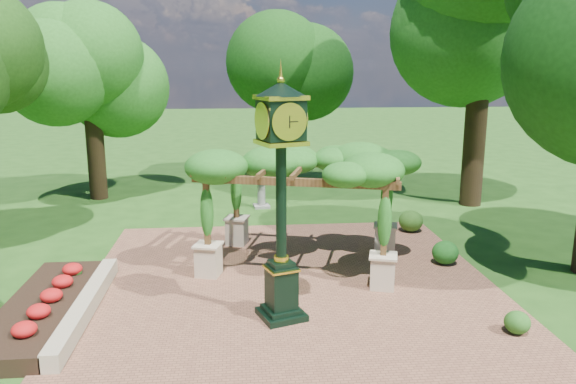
{
  "coord_description": "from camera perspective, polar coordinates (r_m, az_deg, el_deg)",
  "views": [
    {
      "loc": [
        -1.26,
        -11.19,
        5.31
      ],
      "look_at": [
        0.0,
        2.5,
        2.2
      ],
      "focal_mm": 35.0,
      "sensor_mm": 36.0,
      "label": 1
    }
  ],
  "objects": [
    {
      "name": "flower_bed",
      "position": [
        13.45,
        -23.62,
        -10.81
      ],
      "size": [
        1.5,
        5.0,
        0.36
      ],
      "primitive_type": "cube",
      "color": "red",
      "rests_on": "ground"
    },
    {
      "name": "ground",
      "position": [
        12.45,
        1.08,
        -12.51
      ],
      "size": [
        120.0,
        120.0,
        0.0
      ],
      "primitive_type": "plane",
      "color": "#1E4714",
      "rests_on": "ground"
    },
    {
      "name": "shrub_front",
      "position": [
        12.44,
        22.26,
        -12.16
      ],
      "size": [
        0.69,
        0.69,
        0.46
      ],
      "primitive_type": "ellipsoid",
      "rotation": [
        0.0,
        0.0,
        -0.44
      ],
      "color": "#245A19",
      "rests_on": "brick_plaza"
    },
    {
      "name": "border_wall",
      "position": [
        13.18,
        -19.85,
        -10.86
      ],
      "size": [
        0.35,
        5.0,
        0.4
      ],
      "primitive_type": "cube",
      "color": "#C6B793",
      "rests_on": "ground"
    },
    {
      "name": "shrub_back",
      "position": [
        18.61,
        12.38,
        -2.89
      ],
      "size": [
        1.02,
        1.02,
        0.7
      ],
      "primitive_type": "ellipsoid",
      "rotation": [
        0.0,
        0.0,
        -0.42
      ],
      "color": "#2A5518",
      "rests_on": "brick_plaza"
    },
    {
      "name": "sundial",
      "position": [
        21.37,
        -2.72,
        -0.37
      ],
      "size": [
        0.65,
        0.65,
        1.06
      ],
      "rotation": [
        0.0,
        0.0,
        0.13
      ],
      "color": "gray",
      "rests_on": "ground"
    },
    {
      "name": "brick_plaza",
      "position": [
        13.34,
        0.6,
        -10.61
      ],
      "size": [
        10.0,
        12.0,
        0.04
      ],
      "primitive_type": "cube",
      "color": "brown",
      "rests_on": "ground"
    },
    {
      "name": "tree_north",
      "position": [
        26.16,
        -0.68,
        12.37
      ],
      "size": [
        4.3,
        4.3,
        7.48
      ],
      "color": "#322314",
      "rests_on": "ground"
    },
    {
      "name": "pergola",
      "position": [
        14.73,
        1.46,
        2.31
      ],
      "size": [
        5.79,
        4.47,
        3.21
      ],
      "rotation": [
        0.0,
        0.0,
        -0.28
      ],
      "color": "beige",
      "rests_on": "brick_plaza"
    },
    {
      "name": "pedestal_clock",
      "position": [
        11.36,
        -0.7,
        1.15
      ],
      "size": [
        1.27,
        1.27,
        5.07
      ],
      "rotation": [
        0.0,
        0.0,
        0.34
      ],
      "color": "black",
      "rests_on": "brick_plaza"
    },
    {
      "name": "tree_west_far",
      "position": [
        23.62,
        -19.6,
        12.81
      ],
      "size": [
        4.24,
        4.24,
        8.21
      ],
      "color": "black",
      "rests_on": "ground"
    },
    {
      "name": "shrub_mid",
      "position": [
        15.86,
        15.69,
        -5.94
      ],
      "size": [
        0.77,
        0.77,
        0.64
      ],
      "primitive_type": "ellipsoid",
      "rotation": [
        0.0,
        0.0,
        -0.1
      ],
      "color": "#185517",
      "rests_on": "brick_plaza"
    }
  ]
}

